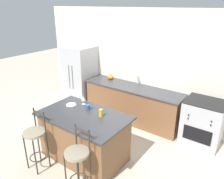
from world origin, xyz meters
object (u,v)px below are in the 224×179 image
(oven_range, at_px, (203,123))
(wine_glass, at_px, (83,98))
(bar_stool_far, at_px, (78,159))
(coffee_mug, at_px, (88,107))
(pumpkin_decoration, at_px, (111,77))
(refrigerator, at_px, (81,76))
(tumbler_cup, at_px, (101,113))
(bar_stool_near, at_px, (36,138))
(dinner_plate, at_px, (71,105))

(oven_range, bearing_deg, wine_glass, -143.97)
(oven_range, height_order, bar_stool_far, bar_stool_far)
(coffee_mug, bearing_deg, bar_stool_far, -57.59)
(bar_stool_far, distance_m, pumpkin_decoration, 2.92)
(refrigerator, height_order, tumbler_cup, refrigerator)
(pumpkin_decoration, bearing_deg, refrigerator, -168.49)
(refrigerator, bearing_deg, tumbler_cup, -38.51)
(refrigerator, distance_m, coffee_mug, 2.24)
(refrigerator, xyz_separation_m, bar_stool_far, (2.20, -2.41, -0.24))
(oven_range, distance_m, tumbler_cup, 2.20)
(bar_stool_near, xyz_separation_m, coffee_mug, (0.41, 0.93, 0.35))
(bar_stool_near, relative_size, coffee_mug, 9.44)
(oven_range, xyz_separation_m, bar_stool_far, (-1.18, -2.45, 0.13))
(bar_stool_near, bearing_deg, dinner_plate, 89.28)
(oven_range, distance_m, pumpkin_decoration, 2.52)
(refrigerator, distance_m, tumbler_cup, 2.57)
(bar_stool_far, bearing_deg, bar_stool_near, -177.99)
(pumpkin_decoration, bearing_deg, bar_stool_far, -63.68)
(bar_stool_near, bearing_deg, coffee_mug, 66.30)
(dinner_plate, bearing_deg, coffee_mug, 8.13)
(coffee_mug, xyz_separation_m, tumbler_cup, (0.37, -0.08, 0.02))
(coffee_mug, xyz_separation_m, pumpkin_decoration, (-0.72, 1.71, -0.01))
(coffee_mug, relative_size, tumbler_cup, 0.85)
(refrigerator, height_order, wine_glass, refrigerator)
(bar_stool_near, xyz_separation_m, pumpkin_decoration, (-0.31, 2.63, 0.35))
(wine_glass, xyz_separation_m, pumpkin_decoration, (-0.49, 1.59, -0.08))
(bar_stool_near, xyz_separation_m, bar_stool_far, (0.97, 0.03, 0.00))
(oven_range, relative_size, wine_glass, 5.58)
(pumpkin_decoration, bearing_deg, tumbler_cup, -58.55)
(refrigerator, distance_m, bar_stool_far, 3.28)
(bar_stool_near, distance_m, dinner_plate, 0.92)
(oven_range, bearing_deg, refrigerator, -179.39)
(pumpkin_decoration, bearing_deg, coffee_mug, -67.15)
(bar_stool_far, relative_size, tumbler_cup, 8.01)
(tumbler_cup, xyz_separation_m, pumpkin_decoration, (-1.09, 1.79, -0.03))
(refrigerator, relative_size, oven_range, 1.76)
(refrigerator, relative_size, pumpkin_decoration, 10.96)
(pumpkin_decoration, bearing_deg, bar_stool_near, -83.20)
(coffee_mug, height_order, pumpkin_decoration, pumpkin_decoration)
(oven_range, relative_size, coffee_mug, 8.23)
(coffee_mug, relative_size, pumpkin_decoration, 0.76)
(dinner_plate, bearing_deg, bar_stool_near, -90.72)
(pumpkin_decoration, bearing_deg, oven_range, -3.50)
(dinner_plate, bearing_deg, pumpkin_decoration, 100.43)
(wine_glass, bearing_deg, oven_range, 36.03)
(bar_stool_far, distance_m, dinner_plate, 1.31)
(bar_stool_far, bearing_deg, refrigerator, 132.39)
(bar_stool_far, bearing_deg, coffee_mug, 122.41)
(wine_glass, height_order, tumbler_cup, wine_glass)
(oven_range, relative_size, bar_stool_near, 0.87)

